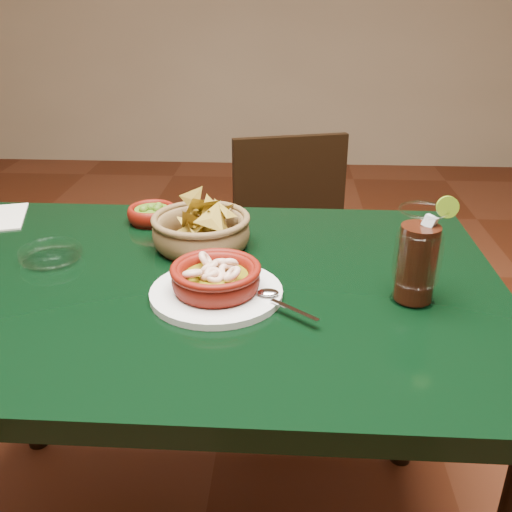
# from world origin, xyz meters

# --- Properties ---
(dining_table) EXTENTS (1.20, 0.80, 0.75)m
(dining_table) POSITION_xyz_m (0.00, 0.00, 0.65)
(dining_table) COLOR black
(dining_table) RESTS_ON ground
(dining_chair) EXTENTS (0.48, 0.48, 0.84)m
(dining_chair) POSITION_xyz_m (0.23, 0.70, 0.46)
(dining_chair) COLOR black
(dining_chair) RESTS_ON ground
(shrimp_plate) EXTENTS (0.30, 0.24, 0.08)m
(shrimp_plate) POSITION_xyz_m (0.07, -0.06, 0.78)
(shrimp_plate) COLOR silver
(shrimp_plate) RESTS_ON dining_table
(chip_basket) EXTENTS (0.24, 0.24, 0.16)m
(chip_basket) POSITION_xyz_m (0.01, 0.15, 0.79)
(chip_basket) COLOR brown
(chip_basket) RESTS_ON dining_table
(guacamole_ramekin) EXTENTS (0.13, 0.13, 0.05)m
(guacamole_ramekin) POSITION_xyz_m (-0.12, 0.29, 0.77)
(guacamole_ramekin) COLOR #520B05
(guacamole_ramekin) RESTS_ON dining_table
(cola_drink) EXTENTS (0.17, 0.17, 0.19)m
(cola_drink) POSITION_xyz_m (0.42, -0.06, 0.83)
(cola_drink) COLOR white
(cola_drink) RESTS_ON dining_table
(glass_ashtray) EXTENTS (0.13, 0.13, 0.03)m
(glass_ashtray) POSITION_xyz_m (-0.28, 0.06, 0.76)
(glass_ashtray) COLOR white
(glass_ashtray) RESTS_ON dining_table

